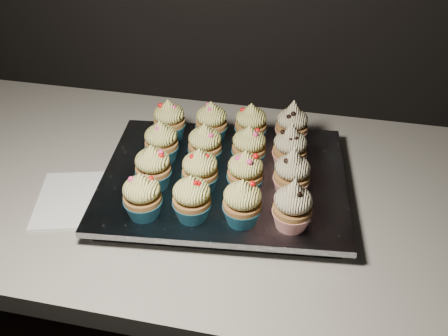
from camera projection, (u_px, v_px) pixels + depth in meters
name	position (u px, v px, depth m)	size (l,w,h in m)	color
cabinet	(198.00, 330.00, 1.23)	(2.40, 0.60, 0.86)	black
worktop	(190.00, 188.00, 0.96)	(2.44, 0.64, 0.04)	beige
napkin	(81.00, 199.00, 0.90)	(0.16, 0.16, 0.00)	white
baking_tray	(224.00, 185.00, 0.92)	(0.40, 0.31, 0.02)	black
foil_lining	(224.00, 178.00, 0.91)	(0.44, 0.34, 0.01)	silver
cupcake_0	(142.00, 196.00, 0.80)	(0.06, 0.06, 0.08)	#185872
cupcake_1	(192.00, 199.00, 0.79)	(0.06, 0.06, 0.08)	#185872
cupcake_2	(242.00, 203.00, 0.78)	(0.06, 0.06, 0.08)	#185872
cupcake_3	(293.00, 206.00, 0.77)	(0.06, 0.06, 0.10)	red
cupcake_4	(153.00, 167.00, 0.86)	(0.06, 0.06, 0.08)	#185872
cupcake_5	(200.00, 171.00, 0.85)	(0.06, 0.06, 0.08)	#185872
cupcake_6	(245.00, 173.00, 0.84)	(0.06, 0.06, 0.08)	#185872
cupcake_7	(292.00, 174.00, 0.84)	(0.06, 0.06, 0.10)	red
cupcake_8	(161.00, 142.00, 0.92)	(0.06, 0.06, 0.08)	#185872
cupcake_9	(205.00, 145.00, 0.91)	(0.06, 0.06, 0.08)	#185872
cupcake_10	(249.00, 147.00, 0.91)	(0.06, 0.06, 0.08)	#185872
cupcake_11	(290.00, 148.00, 0.90)	(0.06, 0.06, 0.10)	red
cupcake_12	(169.00, 120.00, 0.98)	(0.06, 0.06, 0.08)	#185872
cupcake_13	(211.00, 123.00, 0.97)	(0.06, 0.06, 0.08)	#185872
cupcake_14	(251.00, 124.00, 0.97)	(0.06, 0.06, 0.08)	#185872
cupcake_15	(292.00, 125.00, 0.96)	(0.06, 0.06, 0.10)	red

